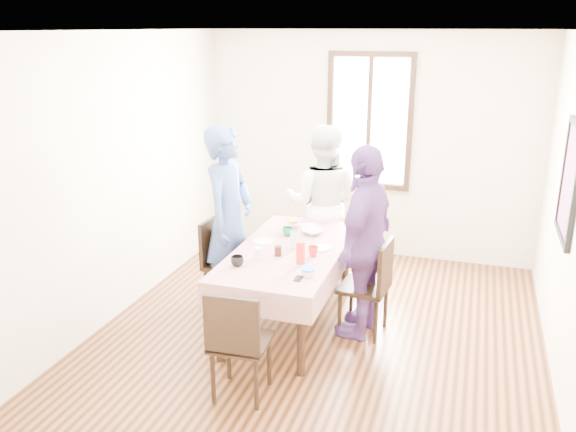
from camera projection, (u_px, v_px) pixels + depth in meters
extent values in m
plane|color=black|center=(318.00, 334.00, 5.51)|extent=(4.50, 4.50, 0.00)
plane|color=beige|center=(369.00, 146.00, 7.14)|extent=(4.00, 0.00, 4.00)
plane|color=beige|center=(574.00, 216.00, 4.51)|extent=(0.00, 4.50, 4.50)
cube|color=black|center=(369.00, 122.00, 7.03)|extent=(1.02, 0.06, 1.62)
cube|color=white|center=(370.00, 122.00, 7.04)|extent=(0.90, 0.02, 1.50)
cube|color=red|center=(570.00, 181.00, 4.73)|extent=(0.04, 0.76, 0.96)
cube|color=black|center=(290.00, 287.00, 5.60)|extent=(0.84, 1.76, 0.75)
cube|color=#590309|center=(290.00, 250.00, 5.49)|extent=(0.96, 1.88, 0.01)
cube|color=black|center=(228.00, 264.00, 5.93)|extent=(0.45, 0.45, 0.91)
cube|color=black|center=(364.00, 287.00, 5.42)|extent=(0.46, 0.46, 0.91)
cube|color=black|center=(322.00, 238.00, 6.67)|extent=(0.47, 0.47, 0.91)
cube|color=black|center=(241.00, 341.00, 4.48)|extent=(0.44, 0.44, 0.91)
imported|color=#334C83|center=(229.00, 220.00, 5.78)|extent=(0.49, 0.70, 1.85)
imported|color=white|center=(322.00, 203.00, 6.53)|extent=(0.90, 0.73, 1.74)
imported|color=#593575|center=(364.00, 242.00, 5.30)|extent=(0.61, 1.10, 1.78)
imported|color=black|center=(237.00, 261.00, 5.09)|extent=(0.13, 0.13, 0.09)
imported|color=red|center=(313.00, 251.00, 5.31)|extent=(0.13, 0.13, 0.09)
imported|color=#0C7226|center=(288.00, 231.00, 5.83)|extent=(0.13, 0.13, 0.09)
imported|color=white|center=(313.00, 232.00, 5.88)|extent=(0.27, 0.27, 0.05)
cube|color=red|center=(301.00, 253.00, 5.13)|extent=(0.06, 0.06, 0.20)
cylinder|color=white|center=(308.00, 272.00, 4.90)|extent=(0.10, 0.10, 0.05)
cylinder|color=black|center=(278.00, 251.00, 5.32)|extent=(0.06, 0.06, 0.09)
cylinder|color=silver|center=(258.00, 253.00, 5.24)|extent=(0.07, 0.07, 0.11)
cube|color=black|center=(298.00, 278.00, 4.84)|extent=(0.06, 0.12, 0.01)
cylinder|color=silver|center=(294.00, 240.00, 5.51)|extent=(0.08, 0.08, 0.15)
cylinder|color=white|center=(263.00, 241.00, 5.66)|extent=(0.20, 0.20, 0.01)
cylinder|color=white|center=(321.00, 248.00, 5.50)|extent=(0.20, 0.20, 0.01)
cylinder|color=white|center=(309.00, 226.00, 6.10)|extent=(0.20, 0.20, 0.01)
cylinder|color=blue|center=(308.00, 269.00, 4.89)|extent=(0.12, 0.12, 0.01)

